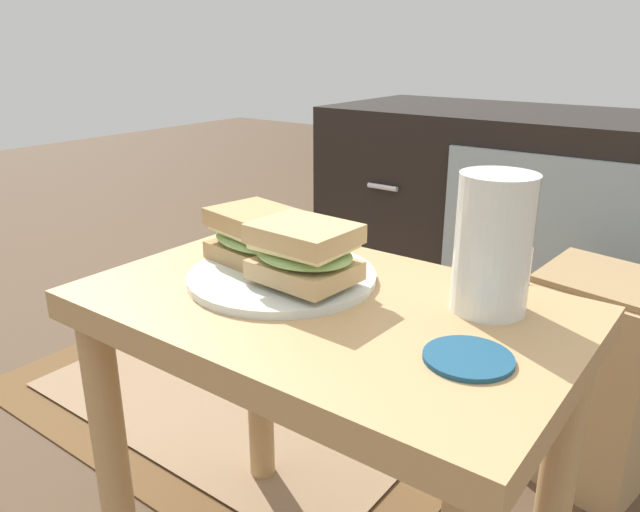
# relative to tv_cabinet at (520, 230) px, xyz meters

# --- Properties ---
(side_table) EXTENTS (0.56, 0.36, 0.46)m
(side_table) POSITION_rel_tv_cabinet_xyz_m (0.09, -0.95, 0.08)
(side_table) COLOR tan
(side_table) RESTS_ON ground
(tv_cabinet) EXTENTS (0.96, 0.46, 0.58)m
(tv_cabinet) POSITION_rel_tv_cabinet_xyz_m (0.00, 0.00, 0.00)
(tv_cabinet) COLOR black
(tv_cabinet) RESTS_ON ground
(area_rug) EXTENTS (1.01, 0.84, 0.01)m
(area_rug) POSITION_rel_tv_cabinet_xyz_m (-0.36, -0.56, -0.29)
(area_rug) COLOR brown
(area_rug) RESTS_ON ground
(plate) EXTENTS (0.23, 0.23, 0.01)m
(plate) POSITION_rel_tv_cabinet_xyz_m (0.02, -0.93, 0.17)
(plate) COLOR silver
(plate) RESTS_ON side_table
(sandwich_front) EXTENTS (0.16, 0.11, 0.07)m
(sandwich_front) POSITION_rel_tv_cabinet_xyz_m (-0.03, -0.92, 0.21)
(sandwich_front) COLOR tan
(sandwich_front) RESTS_ON plate
(sandwich_back) EXTENTS (0.13, 0.11, 0.07)m
(sandwich_back) POSITION_rel_tv_cabinet_xyz_m (0.06, -0.95, 0.22)
(sandwich_back) COLOR tan
(sandwich_back) RESTS_ON plate
(beer_glass) EXTENTS (0.08, 0.08, 0.15)m
(beer_glass) POSITION_rel_tv_cabinet_xyz_m (0.25, -0.87, 0.24)
(beer_glass) COLOR silver
(beer_glass) RESTS_ON side_table
(coaster) EXTENTS (0.08, 0.08, 0.01)m
(coaster) POSITION_rel_tv_cabinet_xyz_m (0.28, -0.98, 0.17)
(coaster) COLOR navy
(coaster) RESTS_ON side_table
(paper_bag) EXTENTS (0.23, 0.20, 0.39)m
(paper_bag) POSITION_rel_tv_cabinet_xyz_m (0.30, -0.46, -0.10)
(paper_bag) COLOR tan
(paper_bag) RESTS_ON ground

